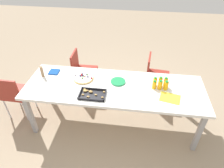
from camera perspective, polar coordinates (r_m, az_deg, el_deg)
The scene contains 17 objects.
ground_plane at distance 3.32m, azimuth 0.54°, elevation -11.04°, with size 12.00×12.00×0.00m, color gray.
party_table at distance 2.84m, azimuth 0.62°, elevation -1.67°, with size 2.55×0.85×0.76m.
chair_near_right at distance 3.68m, azimuth -8.79°, elevation 4.32°, with size 0.41×0.41×0.83m.
chair_near_left at distance 3.60m, azimuth 12.17°, elevation 2.98°, with size 0.44×0.44×0.83m.
chair_end at distance 3.46m, azimuth -26.62°, elevation -2.28°, with size 0.41×0.41×0.83m.
juice_bottle_0 at distance 2.86m, azimuth 15.27°, elevation 0.50°, with size 0.05×0.05×0.15m.
juice_bottle_1 at distance 2.85m, azimuth 13.83°, elevation 0.66°, with size 0.05×0.05×0.15m.
juice_bottle_2 at distance 2.85m, azimuth 12.34°, elevation 0.69°, with size 0.05×0.05×0.13m.
juice_bottle_3 at distance 2.81m, azimuth 15.38°, elevation -0.39°, with size 0.06×0.06×0.14m.
juice_bottle_4 at distance 2.79m, azimuth 13.76°, elevation -0.30°, with size 0.06×0.06×0.14m.
juice_bottle_5 at distance 2.79m, azimuth 12.16°, elevation -0.22°, with size 0.06×0.06×0.13m.
fruit_pizza at distance 2.97m, azimuth -8.26°, elevation 1.76°, with size 0.30×0.30×0.05m.
snack_tray at distance 2.66m, azimuth -5.85°, elevation -2.97°, with size 0.36×0.23×0.04m.
plate_stack at distance 2.87m, azimuth 1.77°, elevation 0.71°, with size 0.21×0.21×0.02m.
napkin_stack at distance 3.21m, azimuth -16.44°, elevation 3.41°, with size 0.15×0.15×0.02m, color #194CA5.
cardboard_tube at distance 3.13m, azimuth -19.64°, elevation 3.41°, with size 0.04×0.04×0.17m, color #9E7A56.
paper_folder at distance 2.72m, azimuth 16.47°, elevation -3.89°, with size 0.26×0.20×0.01m, color yellow.
Camera 1 is at (-0.26, 2.18, 2.49)m, focal length 31.53 mm.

